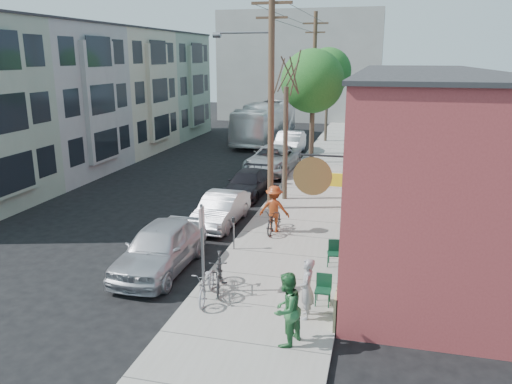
% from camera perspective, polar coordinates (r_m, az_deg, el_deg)
% --- Properties ---
extents(ground, '(120.00, 120.00, 0.00)m').
position_cam_1_polar(ground, '(19.62, -8.92, -6.28)').
color(ground, black).
extents(sidewalk, '(4.50, 58.00, 0.15)m').
position_cam_1_polar(sidewalk, '(28.80, 7.53, 0.93)').
color(sidewalk, gray).
rests_on(sidewalk, ground).
extents(cafe_building, '(6.60, 20.20, 6.61)m').
position_cam_1_polar(cafe_building, '(22.14, 18.24, 4.50)').
color(cafe_building, '#953739').
rests_on(cafe_building, ground).
extents(apartment_row, '(6.30, 32.00, 9.00)m').
position_cam_1_polar(apartment_row, '(36.33, -18.13, 10.36)').
color(apartment_row, gray).
rests_on(apartment_row, ground).
extents(end_cap_building, '(18.00, 8.00, 12.00)m').
position_cam_1_polar(end_cap_building, '(59.49, 5.21, 14.12)').
color(end_cap_building, '#999894').
rests_on(end_cap_building, ground).
extents(sign_post, '(0.07, 0.45, 2.80)m').
position_cam_1_polar(sign_post, '(15.06, -6.15, -5.48)').
color(sign_post, slate).
rests_on(sign_post, sidewalk).
extents(parking_meter_near, '(0.14, 0.14, 1.24)m').
position_cam_1_polar(parking_meter_near, '(18.59, -2.57, -4.11)').
color(parking_meter_near, slate).
rests_on(parking_meter_near, sidewalk).
extents(parking_meter_far, '(0.14, 0.14, 1.24)m').
position_cam_1_polar(parking_meter_far, '(27.27, 3.00, 2.19)').
color(parking_meter_far, slate).
rests_on(parking_meter_far, sidewalk).
extents(utility_pole_near, '(3.57, 0.28, 10.00)m').
position_cam_1_polar(utility_pole_near, '(22.81, 1.59, 10.90)').
color(utility_pole_near, '#503A28').
rests_on(utility_pole_near, sidewalk).
extents(utility_pole_far, '(1.80, 0.28, 10.00)m').
position_cam_1_polar(utility_pole_far, '(36.86, 6.62, 12.38)').
color(utility_pole_far, '#503A28').
rests_on(utility_pole_far, sidewalk).
extents(tree_bare, '(0.24, 0.24, 5.58)m').
position_cam_1_polar(tree_bare, '(24.76, 3.37, 5.47)').
color(tree_bare, '#44392C').
rests_on(tree_bare, sidewalk).
extents(tree_leafy_mid, '(4.16, 4.16, 7.50)m').
position_cam_1_polar(tree_leafy_mid, '(33.58, 6.48, 12.47)').
color(tree_leafy_mid, '#44392C').
rests_on(tree_leafy_mid, sidewalk).
extents(tree_leafy_far, '(3.83, 3.83, 7.71)m').
position_cam_1_polar(tree_leafy_far, '(42.68, 8.22, 13.50)').
color(tree_leafy_far, '#44392C').
rests_on(tree_leafy_far, sidewalk).
extents(patio_chair_a, '(0.58, 0.58, 0.88)m').
position_cam_1_polar(patio_chair_a, '(17.47, 8.92, -6.97)').
color(patio_chair_a, '#0F3723').
rests_on(patio_chair_a, sidewalk).
extents(patio_chair_b, '(0.50, 0.50, 0.88)m').
position_cam_1_polar(patio_chair_b, '(14.86, 7.67, -11.07)').
color(patio_chair_b, '#0F3723').
rests_on(patio_chair_b, sidewalk).
extents(patron_grey, '(0.47, 0.67, 1.73)m').
position_cam_1_polar(patron_grey, '(13.94, 5.83, -10.92)').
color(patron_grey, gray).
rests_on(patron_grey, sidewalk).
extents(patron_green, '(1.02, 1.13, 1.91)m').
position_cam_1_polar(patron_green, '(12.68, 3.49, -13.23)').
color(patron_green, '#286434').
rests_on(patron_green, sidewalk).
extents(cyclist, '(1.26, 0.74, 1.94)m').
position_cam_1_polar(cyclist, '(20.39, 2.10, -1.93)').
color(cyclist, maroon).
rests_on(cyclist, sidewalk).
extents(cyclist_bike, '(0.76, 1.93, 1.00)m').
position_cam_1_polar(cyclist_bike, '(20.53, 2.09, -3.19)').
color(cyclist_bike, black).
rests_on(cyclist_bike, sidewalk).
extents(parked_bike_a, '(1.01, 1.97, 1.14)m').
position_cam_1_polar(parked_bike_a, '(15.56, -4.25, -9.18)').
color(parked_bike_a, black).
rests_on(parked_bike_a, sidewalk).
extents(parked_bike_b, '(0.87, 1.93, 0.98)m').
position_cam_1_polar(parked_bike_b, '(15.07, -5.61, -10.38)').
color(parked_bike_b, gray).
rests_on(parked_bike_b, sidewalk).
extents(car_0, '(1.98, 4.91, 1.67)m').
position_cam_1_polar(car_0, '(17.45, -10.88, -6.22)').
color(car_0, '#B7B8C0').
rests_on(car_0, ground).
extents(car_1, '(1.59, 4.27, 1.39)m').
position_cam_1_polar(car_1, '(21.76, -4.01, -2.01)').
color(car_1, '#B8B9C1').
rests_on(car_1, ground).
extents(car_2, '(1.93, 4.55, 1.31)m').
position_cam_1_polar(car_2, '(26.30, -0.96, 0.98)').
color(car_2, black).
rests_on(car_2, ground).
extents(car_3, '(2.93, 6.01, 1.65)m').
position_cam_1_polar(car_3, '(31.66, 1.91, 3.75)').
color(car_3, '#ADB2B5').
rests_on(car_3, ground).
extents(car_4, '(1.87, 5.18, 1.70)m').
position_cam_1_polar(car_4, '(37.48, 3.86, 5.57)').
color(car_4, '#ADAEB5').
rests_on(car_4, ground).
extents(bus, '(3.20, 11.88, 3.28)m').
position_cam_1_polar(bus, '(43.51, 1.10, 8.01)').
color(bus, white).
rests_on(bus, ground).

